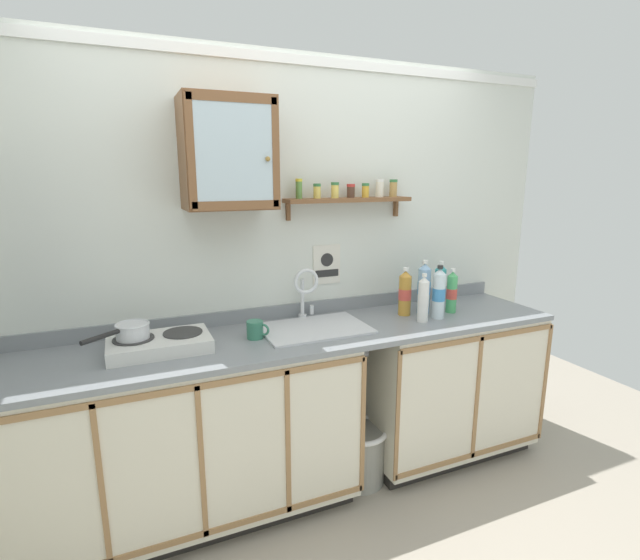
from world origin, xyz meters
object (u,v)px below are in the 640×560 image
object	(u,v)px
bottle_water_clear_3	(439,294)
trash_bin	(359,452)
bottle_juice_amber_1	(405,293)
sink	(314,334)
mug	(256,330)
bottle_opaque_white_2	(423,299)
saucepan	(131,331)
wall_cabinet	(228,154)
bottle_detergent_teal_5	(440,287)
bottle_soda_green_4	(452,292)
bottle_water_blue_0	(424,288)
hot_plate_stove	(160,344)
warning_sign	(327,265)

from	to	relation	value
bottle_water_clear_3	trash_bin	xyz separation A→B (m)	(-0.51, -0.00, -0.91)
bottle_juice_amber_1	trash_bin	distance (m)	0.98
sink	mug	world-z (taller)	sink
bottle_opaque_white_2	saucepan	bearing A→B (deg)	174.89
sink	wall_cabinet	bearing A→B (deg)	164.02
bottle_water_clear_3	wall_cabinet	distance (m)	1.42
bottle_juice_amber_1	bottle_opaque_white_2	bearing A→B (deg)	-81.98
sink	bottle_detergent_teal_5	distance (m)	0.91
bottle_opaque_white_2	bottle_soda_green_4	distance (m)	0.29
sink	bottle_detergent_teal_5	xyz separation A→B (m)	(0.89, 0.06, 0.17)
bottle_opaque_white_2	bottle_water_blue_0	bearing A→B (deg)	53.52
hot_plate_stove	bottle_soda_green_4	world-z (taller)	bottle_soda_green_4
bottle_water_blue_0	bottle_juice_amber_1	bearing A→B (deg)	172.12
bottle_soda_green_4	bottle_detergent_teal_5	bearing A→B (deg)	97.33
hot_plate_stove	bottle_water_blue_0	bearing A→B (deg)	0.59
bottle_juice_amber_1	wall_cabinet	size ratio (longest dim) A/B	0.53
warning_sign	hot_plate_stove	bearing A→B (deg)	-164.91
hot_plate_stove	bottle_opaque_white_2	xyz separation A→B (m)	(1.44, -0.12, 0.10)
bottle_juice_amber_1	hot_plate_stove	bearing A→B (deg)	-178.66
bottle_juice_amber_1	mug	size ratio (longest dim) A/B	2.70
saucepan	trash_bin	distance (m)	1.47
bottle_water_blue_0	saucepan	bearing A→B (deg)	179.97
saucepan	bottle_soda_green_4	bearing A→B (deg)	-1.62
sink	trash_bin	world-z (taller)	sink
hot_plate_stove	bottle_water_clear_3	xyz separation A→B (m)	(1.56, -0.10, 0.12)
bottle_water_blue_0	bottle_soda_green_4	bearing A→B (deg)	-16.64
bottle_water_blue_0	bottle_soda_green_4	distance (m)	0.18
bottle_water_blue_0	mug	size ratio (longest dim) A/B	3.06
bottle_water_clear_3	bottle_soda_green_4	size ratio (longest dim) A/B	1.16
sink	saucepan	size ratio (longest dim) A/B	1.96
mug	warning_sign	bearing A→B (deg)	28.37
sink	warning_sign	distance (m)	0.46
bottle_detergent_teal_5	wall_cabinet	xyz separation A→B (m)	(-1.30, 0.06, 0.80)
bottle_opaque_white_2	mug	xyz separation A→B (m)	(-0.97, 0.11, -0.09)
bottle_water_clear_3	mug	size ratio (longest dim) A/B	2.96
bottle_opaque_white_2	trash_bin	size ratio (longest dim) A/B	0.83
hot_plate_stove	warning_sign	xyz separation A→B (m)	(1.01, 0.27, 0.26)
sink	trash_bin	xyz separation A→B (m)	(0.24, -0.12, -0.73)
sink	mug	size ratio (longest dim) A/B	5.38
bottle_detergent_teal_5	wall_cabinet	world-z (taller)	wall_cabinet
sink	bottle_juice_amber_1	size ratio (longest dim) A/B	1.99
mug	wall_cabinet	size ratio (longest dim) A/B	0.20
saucepan	bottle_soda_green_4	distance (m)	1.83
bottle_opaque_white_2	bottle_soda_green_4	size ratio (longest dim) A/B	1.03
bottle_water_blue_0	wall_cabinet	world-z (taller)	wall_cabinet
bottle_opaque_white_2	trash_bin	bearing A→B (deg)	177.55
bottle_detergent_teal_5	trash_bin	distance (m)	1.12
wall_cabinet	trash_bin	bearing A→B (deg)	-19.75
saucepan	warning_sign	xyz separation A→B (m)	(1.13, 0.25, 0.19)
saucepan	bottle_soda_green_4	xyz separation A→B (m)	(1.83, -0.05, 0.02)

